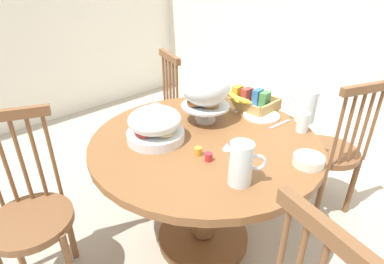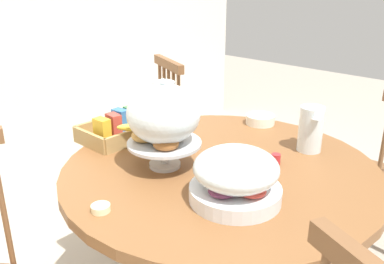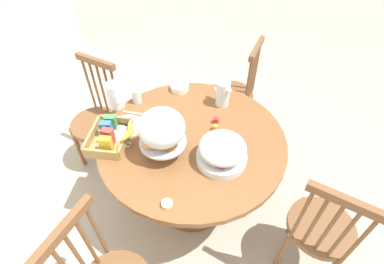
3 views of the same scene
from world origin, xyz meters
name	(u,v)px [view 2 (image 2 of 3)]	position (x,y,z in m)	size (l,w,h in m)	color
dining_table	(219,213)	(0.05, -0.04, 0.53)	(1.21, 1.21, 0.74)	brown
windsor_chair_by_cabinet	(369,179)	(0.91, -0.32, 0.45)	(0.42, 0.42, 0.97)	brown
windsor_chair_facing_door	(149,149)	(0.41, 0.79, 0.45)	(0.43, 0.43, 0.97)	brown
pastry_stand_with_dome	(163,117)	(-0.10, 0.12, 0.94)	(0.28, 0.28, 0.34)	silver
fruit_platter_covered	(236,177)	(-0.12, -0.24, 0.83)	(0.30, 0.30, 0.18)	silver
orange_juice_pitcher	(310,131)	(0.41, -0.21, 0.83)	(0.15, 0.14, 0.19)	silver
milk_pitcher	(164,101)	(0.30, 0.54, 0.82)	(0.18, 0.12, 0.19)	silver
cereal_basket	(120,129)	(-0.04, 0.46, 0.79)	(0.32, 0.30, 0.12)	tan
china_plate_large	(152,133)	(0.09, 0.40, 0.75)	(0.22, 0.22, 0.01)	white
china_plate_small	(133,134)	(0.01, 0.44, 0.76)	(0.15, 0.15, 0.01)	white
cereal_bowl	(260,119)	(0.55, 0.12, 0.76)	(0.14, 0.14, 0.04)	white
drinking_glass	(192,110)	(0.36, 0.40, 0.80)	(0.06, 0.06, 0.11)	silver
butter_dish	(101,208)	(-0.46, 0.03, 0.75)	(0.06, 0.06, 0.02)	beige
jam_jar_strawberry	(276,159)	(0.21, -0.18, 0.76)	(0.04, 0.04, 0.04)	#B7282D
jam_jar_apricot	(266,165)	(0.14, -0.18, 0.76)	(0.04, 0.04, 0.04)	orange
table_knife	(126,141)	(-0.04, 0.42, 0.74)	(0.17, 0.01, 0.01)	silver
dinner_fork	(120,143)	(-0.07, 0.42, 0.74)	(0.17, 0.01, 0.01)	silver
soup_spoon	(175,126)	(0.23, 0.39, 0.74)	(0.17, 0.01, 0.01)	silver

